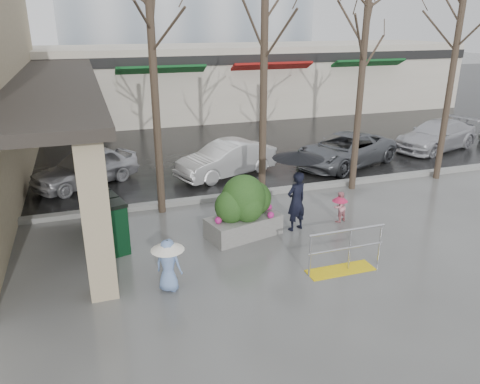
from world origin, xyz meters
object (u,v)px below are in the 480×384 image
child_pink (340,205)px  car_c (345,150)px  tree_midwest (265,26)px  car_a (85,167)px  tree_east (460,21)px  child_blue (168,260)px  car_b (226,159)px  tree_mideast (365,39)px  car_d (437,135)px  news_boxes (103,216)px  woman (297,180)px  tree_west (151,33)px  handrail (344,255)px  planter (244,207)px

child_pink → car_c: car_c is taller
tree_midwest → car_a: 7.72m
tree_midwest → tree_east: size_ratio=0.97×
car_a → child_blue: bearing=-19.3°
tree_midwest → child_blue: (-3.77, -4.35, -4.53)m
tree_east → car_b: tree_east is taller
tree_mideast → tree_east: 3.54m
car_a → car_d: (14.76, 0.04, 0.00)m
tree_midwest → child_pink: 5.47m
news_boxes → car_b: (4.56, 4.08, -0.04)m
news_boxes → car_d: news_boxes is taller
child_blue → tree_midwest: bearing=-97.4°
tree_mideast → child_blue: tree_mideast is taller
child_pink → child_blue: size_ratio=0.76×
tree_east → car_a: size_ratio=1.95×
tree_midwest → tree_mideast: bearing=-0.0°
car_d → woman: bearing=-75.7°
tree_west → child_blue: bearing=-97.5°
woman → tree_west: bearing=-53.2°
tree_midwest → child_blue: bearing=-130.9°
tree_midwest → woman: size_ratio=3.10×
tree_east → car_c: bearing=134.2°
tree_mideast → news_boxes: tree_mideast is taller
child_pink → tree_east: bearing=-174.9°
news_boxes → car_a: news_boxes is taller
child_blue → tree_east: bearing=-124.1°
tree_midwest → car_c: 6.83m
tree_mideast → car_b: tree_mideast is taller
tree_mideast → car_c: 5.02m
tree_midwest → news_boxes: (-4.92, -1.39, -4.56)m
car_a → car_c: same height
car_c → car_d: bearing=77.6°
car_b → car_c: (4.77, -0.23, 0.00)m
tree_mideast → woman: (-3.24, -2.42, -3.44)m
tree_midwest → child_pink: size_ratio=7.85×
tree_midwest → car_a: tree_midwest is taller
car_c → car_a: bearing=-116.5°
tree_east → child_pink: size_ratio=8.07×
tree_midwest → car_b: (-0.36, 2.69, -4.60)m
handrail → car_b: (-0.52, 7.49, 0.25)m
planter → car_b: 5.10m
child_blue → car_d: 15.31m
news_boxes → car_d: bearing=3.3°
tree_west → tree_east: (10.00, 0.00, 0.30)m
car_c → tree_east: bearing=22.4°
tree_midwest → woman: bearing=-88.6°
tree_west → planter: size_ratio=3.23×
child_blue → handrail: bearing=-153.0°
tree_west → car_d: (12.69, 3.30, -4.45)m
child_pink → child_blue: child_blue is taller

